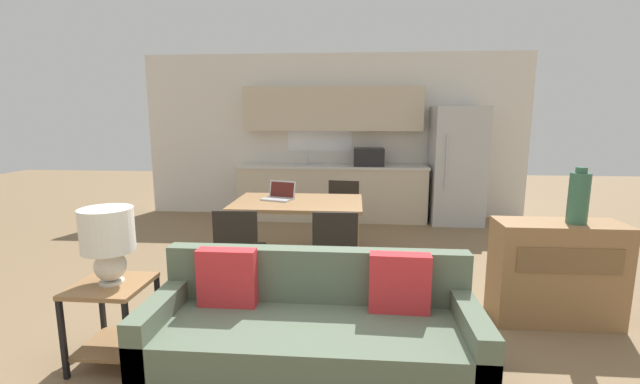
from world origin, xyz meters
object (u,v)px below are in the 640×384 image
(refrigerator, at_px, (456,165))
(couch, at_px, (313,327))
(dining_chair_far_right, at_px, (342,211))
(dining_chair_near_left, at_px, (239,247))
(table_lamp, at_px, (108,238))
(dining_chair_near_right, at_px, (335,249))
(vase, at_px, (579,197))
(side_table, at_px, (113,309))
(credenza, at_px, (556,272))
(laptop, at_px, (280,195))
(dining_table, at_px, (298,207))

(refrigerator, height_order, couch, refrigerator)
(dining_chair_far_right, xyz_separation_m, dining_chair_near_left, (-0.91, -1.63, 0.00))
(table_lamp, height_order, dining_chair_near_right, table_lamp)
(couch, xyz_separation_m, vase, (2.03, 0.87, 0.74))
(side_table, bearing_deg, couch, -0.26)
(credenza, relative_size, vase, 2.20)
(table_lamp, bearing_deg, dining_chair_near_right, 38.30)
(table_lamp, bearing_deg, refrigerator, 52.79)
(credenza, xyz_separation_m, vase, (0.11, -0.02, 0.63))
(table_lamp, bearing_deg, couch, -0.52)
(dining_chair_far_right, bearing_deg, dining_chair_near_left, -110.76)
(dining_chair_far_right, height_order, laptop, laptop)
(credenza, bearing_deg, dining_chair_near_left, 174.57)
(dining_chair_near_right, bearing_deg, dining_table, -62.51)
(couch, bearing_deg, dining_chair_near_left, 125.04)
(credenza, bearing_deg, refrigerator, 91.13)
(vase, bearing_deg, side_table, -165.74)
(couch, relative_size, dining_chair_near_left, 2.45)
(refrigerator, xyz_separation_m, dining_table, (-2.21, -2.28, -0.22))
(dining_table, distance_m, dining_chair_far_right, 0.95)
(vase, height_order, dining_chair_near_left, vase)
(dining_chair_near_right, bearing_deg, table_lamp, 36.72)
(dining_table, relative_size, dining_chair_near_left, 1.63)
(vase, bearing_deg, laptop, 155.28)
(refrigerator, distance_m, credenza, 3.40)
(table_lamp, xyz_separation_m, credenza, (3.29, 0.88, -0.47))
(couch, bearing_deg, dining_table, 100.34)
(refrigerator, relative_size, dining_chair_far_right, 2.13)
(table_lamp, height_order, credenza, table_lamp)
(side_table, height_order, dining_chair_near_left, dining_chair_near_left)
(refrigerator, xyz_separation_m, side_table, (-3.23, -4.25, -0.53))
(dining_table, height_order, vase, vase)
(vase, bearing_deg, dining_table, 155.16)
(dining_chair_near_right, bearing_deg, credenza, 169.90)
(couch, distance_m, vase, 2.33)
(credenza, height_order, dining_chair_near_right, dining_chair_near_right)
(side_table, relative_size, vase, 1.28)
(credenza, relative_size, dining_chair_near_left, 1.15)
(dining_table, bearing_deg, couch, -79.66)
(refrigerator, relative_size, couch, 0.87)
(table_lamp, bearing_deg, dining_chair_near_left, 63.72)
(couch, relative_size, vase, 4.68)
(dining_table, relative_size, dining_chair_near_right, 1.63)
(side_table, bearing_deg, credenza, 15.02)
(refrigerator, height_order, table_lamp, refrigerator)
(dining_chair_near_right, bearing_deg, refrigerator, -121.28)
(table_lamp, xyz_separation_m, vase, (3.39, 0.86, 0.16))
(refrigerator, relative_size, dining_chair_near_right, 2.13)
(dining_chair_far_right, bearing_deg, dining_chair_near_right, -82.03)
(vase, relative_size, dining_chair_near_right, 0.52)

